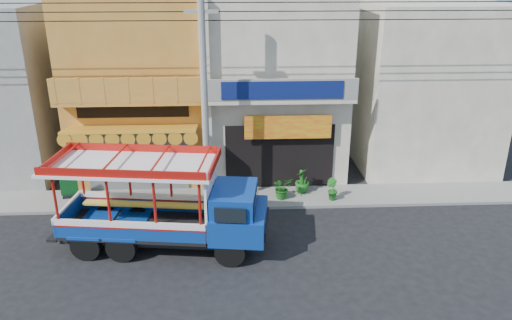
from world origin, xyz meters
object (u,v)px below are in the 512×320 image
Objects in this scene: utility_pole at (208,84)px; songthaew_truck at (177,206)px; green_sign at (69,187)px; potted_plant_a at (282,188)px; potted_plant_b at (332,189)px; potted_plant_c at (302,180)px.

songthaew_truck is (-1.05, -3.01, -3.42)m from utility_pole.
potted_plant_a is at bearing -3.38° from green_sign.
green_sign is 8.79m from potted_plant_a.
utility_pole reaches higher than songthaew_truck.
utility_pole reaches higher than potted_plant_a.
utility_pole is at bearing 169.32° from potted_plant_a.
utility_pole reaches higher than potted_plant_b.
utility_pole is 7.48m from green_sign.
potted_plant_a is (2.86, 0.49, -4.45)m from utility_pole.
green_sign reaches higher than potted_plant_b.
songthaew_truck is at bearing -158.49° from potted_plant_a.
utility_pole is at bearing -9.67° from green_sign.
utility_pole reaches higher than green_sign.
songthaew_truck reaches higher than potted_plant_a.
potted_plant_c is (0.91, 0.56, 0.08)m from potted_plant_a.
potted_plant_b is (4.88, 0.27, -4.47)m from utility_pole.
potted_plant_a is (8.77, -0.52, 0.01)m from green_sign.
potted_plant_b is (5.93, 3.29, -1.05)m from songthaew_truck.
potted_plant_b is at bearing -3.89° from green_sign.
songthaew_truck is at bearing -12.91° from potted_plant_c.
potted_plant_a is at bearing 41.90° from songthaew_truck.
green_sign reaches higher than potted_plant_a.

